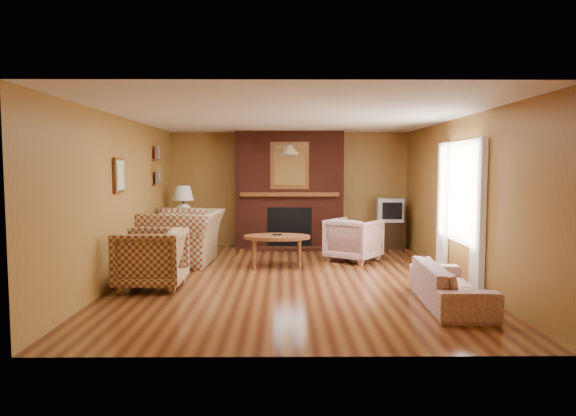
{
  "coord_description": "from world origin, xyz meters",
  "views": [
    {
      "loc": [
        -0.11,
        -7.64,
        1.66
      ],
      "look_at": [
        -0.05,
        0.6,
        1.01
      ],
      "focal_mm": 32.0,
      "sensor_mm": 36.0,
      "label": 1
    }
  ],
  "objects_px": {
    "plaid_armchair": "(151,258)",
    "side_table": "(184,236)",
    "coffee_table": "(277,239)",
    "crt_tv": "(390,210)",
    "floral_sofa": "(450,285)",
    "tv_stand": "(389,235)",
    "fireplace": "(289,191)",
    "table_lamp": "(183,201)",
    "floral_armchair": "(354,240)",
    "plaid_loveseat": "(184,237)"
  },
  "relations": [
    {
      "from": "plaid_armchair",
      "to": "plaid_loveseat",
      "type": "bearing_deg",
      "value": 176.78
    },
    {
      "from": "plaid_armchair",
      "to": "crt_tv",
      "type": "xyz_separation_m",
      "value": [
        4.0,
        3.44,
        0.39
      ]
    },
    {
      "from": "floral_sofa",
      "to": "crt_tv",
      "type": "xyz_separation_m",
      "value": [
        0.15,
        4.34,
        0.55
      ]
    },
    {
      "from": "plaid_loveseat",
      "to": "coffee_table",
      "type": "height_order",
      "value": "plaid_loveseat"
    },
    {
      "from": "fireplace",
      "to": "coffee_table",
      "type": "height_order",
      "value": "fireplace"
    },
    {
      "from": "tv_stand",
      "to": "table_lamp",
      "type": "bearing_deg",
      "value": -178.43
    },
    {
      "from": "side_table",
      "to": "tv_stand",
      "type": "bearing_deg",
      "value": 4.82
    },
    {
      "from": "side_table",
      "to": "plaid_loveseat",
      "type": "bearing_deg",
      "value": -78.83
    },
    {
      "from": "plaid_loveseat",
      "to": "plaid_armchair",
      "type": "height_order",
      "value": "plaid_loveseat"
    },
    {
      "from": "plaid_loveseat",
      "to": "crt_tv",
      "type": "bearing_deg",
      "value": 115.55
    },
    {
      "from": "floral_armchair",
      "to": "side_table",
      "type": "relative_size",
      "value": 1.33
    },
    {
      "from": "floral_armchair",
      "to": "crt_tv",
      "type": "distance_m",
      "value": 1.72
    },
    {
      "from": "floral_sofa",
      "to": "side_table",
      "type": "distance_m",
      "value": 5.66
    },
    {
      "from": "coffee_table",
      "to": "tv_stand",
      "type": "height_order",
      "value": "tv_stand"
    },
    {
      "from": "floral_armchair",
      "to": "coffee_table",
      "type": "xyz_separation_m",
      "value": [
        -1.36,
        -0.56,
        0.1
      ]
    },
    {
      "from": "floral_armchair",
      "to": "crt_tv",
      "type": "height_order",
      "value": "crt_tv"
    },
    {
      "from": "plaid_loveseat",
      "to": "table_lamp",
      "type": "distance_m",
      "value": 1.4
    },
    {
      "from": "fireplace",
      "to": "coffee_table",
      "type": "bearing_deg",
      "value": -96.12
    },
    {
      "from": "floral_sofa",
      "to": "tv_stand",
      "type": "distance_m",
      "value": 4.35
    },
    {
      "from": "fireplace",
      "to": "plaid_armchair",
      "type": "height_order",
      "value": "fireplace"
    },
    {
      "from": "plaid_armchair",
      "to": "floral_armchair",
      "type": "height_order",
      "value": "plaid_armchair"
    },
    {
      "from": "fireplace",
      "to": "tv_stand",
      "type": "height_order",
      "value": "fireplace"
    },
    {
      "from": "tv_stand",
      "to": "fireplace",
      "type": "bearing_deg",
      "value": 171.61
    },
    {
      "from": "floral_sofa",
      "to": "side_table",
      "type": "xyz_separation_m",
      "value": [
        -4.0,
        4.0,
        0.07
      ]
    },
    {
      "from": "fireplace",
      "to": "coffee_table",
      "type": "xyz_separation_m",
      "value": [
        -0.23,
        -2.14,
        -0.7
      ]
    },
    {
      "from": "side_table",
      "to": "crt_tv",
      "type": "xyz_separation_m",
      "value": [
        4.15,
        0.34,
        0.48
      ]
    },
    {
      "from": "fireplace",
      "to": "plaid_loveseat",
      "type": "relative_size",
      "value": 1.7
    },
    {
      "from": "floral_armchair",
      "to": "side_table",
      "type": "xyz_separation_m",
      "value": [
        -3.23,
        1.05,
        -0.07
      ]
    },
    {
      "from": "floral_armchair",
      "to": "coffee_table",
      "type": "distance_m",
      "value": 1.48
    },
    {
      "from": "coffee_table",
      "to": "crt_tv",
      "type": "distance_m",
      "value": 3.02
    },
    {
      "from": "plaid_armchair",
      "to": "side_table",
      "type": "height_order",
      "value": "plaid_armchair"
    },
    {
      "from": "coffee_table",
      "to": "crt_tv",
      "type": "height_order",
      "value": "crt_tv"
    },
    {
      "from": "fireplace",
      "to": "plaid_loveseat",
      "type": "height_order",
      "value": "fireplace"
    },
    {
      "from": "table_lamp",
      "to": "tv_stand",
      "type": "xyz_separation_m",
      "value": [
        4.15,
        0.35,
        -0.73
      ]
    },
    {
      "from": "plaid_loveseat",
      "to": "tv_stand",
      "type": "xyz_separation_m",
      "value": [
        3.9,
        1.62,
        -0.18
      ]
    },
    {
      "from": "coffee_table",
      "to": "tv_stand",
      "type": "relative_size",
      "value": 1.97
    },
    {
      "from": "floral_sofa",
      "to": "floral_armchair",
      "type": "relative_size",
      "value": 2.01
    },
    {
      "from": "plaid_armchair",
      "to": "side_table",
      "type": "xyz_separation_m",
      "value": [
        -0.15,
        3.1,
        -0.1
      ]
    },
    {
      "from": "table_lamp",
      "to": "side_table",
      "type": "bearing_deg",
      "value": 0.0
    },
    {
      "from": "side_table",
      "to": "tv_stand",
      "type": "relative_size",
      "value": 1.13
    },
    {
      "from": "plaid_loveseat",
      "to": "fireplace",
      "type": "bearing_deg",
      "value": 137.34
    },
    {
      "from": "fireplace",
      "to": "coffee_table",
      "type": "distance_m",
      "value": 2.27
    },
    {
      "from": "floral_armchair",
      "to": "coffee_table",
      "type": "bearing_deg",
      "value": 58.44
    },
    {
      "from": "coffee_table",
      "to": "table_lamp",
      "type": "xyz_separation_m",
      "value": [
        -1.87,
        1.61,
        0.53
      ]
    },
    {
      "from": "plaid_loveseat",
      "to": "coffee_table",
      "type": "xyz_separation_m",
      "value": [
        1.62,
        -0.34,
        0.02
      ]
    },
    {
      "from": "table_lamp",
      "to": "tv_stand",
      "type": "distance_m",
      "value": 4.23
    },
    {
      "from": "side_table",
      "to": "floral_armchair",
      "type": "bearing_deg",
      "value": -17.95
    },
    {
      "from": "floral_armchair",
      "to": "side_table",
      "type": "distance_m",
      "value": 3.4
    },
    {
      "from": "floral_sofa",
      "to": "floral_armchair",
      "type": "height_order",
      "value": "floral_armchair"
    },
    {
      "from": "plaid_armchair",
      "to": "crt_tv",
      "type": "relative_size",
      "value": 1.61
    }
  ]
}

